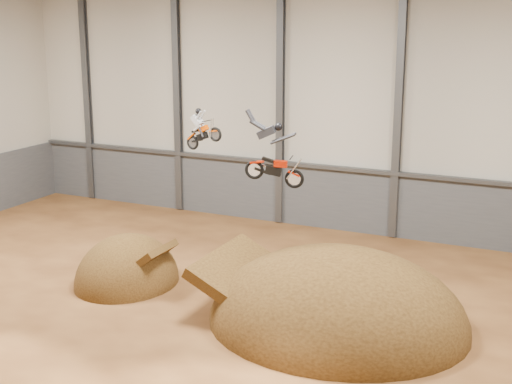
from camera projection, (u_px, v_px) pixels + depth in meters
floor at (206, 333)px, 26.98m from camera, size 40.00×40.00×0.00m
back_wall at (338, 105)px, 38.46m from camera, size 40.00×0.10×14.00m
lower_band_back at (335, 199)px, 39.65m from camera, size 39.80×0.18×3.50m
steel_rail at (335, 168)px, 39.08m from camera, size 39.80×0.35×0.20m
steel_column_0 at (87, 91)px, 45.13m from camera, size 0.40×0.36×13.90m
steel_column_1 at (177, 96)px, 42.39m from camera, size 0.40×0.36×13.90m
steel_column_2 at (280, 102)px, 39.66m from camera, size 0.40×0.36×13.90m
steel_column_3 at (398, 108)px, 36.92m from camera, size 0.40×0.36×13.90m
takeoff_ramp at (128, 283)px, 32.04m from camera, size 4.44×5.13×4.44m
landing_ramp at (337, 324)px, 27.79m from camera, size 10.22×9.04×5.89m
fmx_rider_a at (206, 125)px, 32.08m from camera, size 2.67×1.18×2.47m
fmx_rider_b at (273, 150)px, 27.64m from camera, size 3.68×1.73×3.21m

